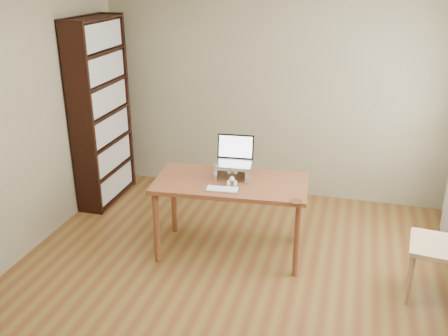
{
  "coord_description": "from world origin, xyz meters",
  "views": [
    {
      "loc": [
        0.94,
        -3.33,
        2.6
      ],
      "look_at": [
        -0.17,
        0.72,
        0.88
      ],
      "focal_mm": 40.0,
      "sensor_mm": 36.0,
      "label": 1
    }
  ],
  "objects_px": {
    "laptop": "(235,156)",
    "keyboard": "(222,189)",
    "desk": "(231,191)",
    "bookshelf": "(101,113)",
    "cat": "(233,170)"
  },
  "relations": [
    {
      "from": "desk",
      "to": "keyboard",
      "type": "bearing_deg",
      "value": -99.79
    },
    {
      "from": "laptop",
      "to": "keyboard",
      "type": "height_order",
      "value": "laptop"
    },
    {
      "from": "bookshelf",
      "to": "laptop",
      "type": "bearing_deg",
      "value": -21.15
    },
    {
      "from": "desk",
      "to": "cat",
      "type": "height_order",
      "value": "cat"
    },
    {
      "from": "bookshelf",
      "to": "cat",
      "type": "bearing_deg",
      "value": -22.1
    },
    {
      "from": "keyboard",
      "to": "cat",
      "type": "height_order",
      "value": "cat"
    },
    {
      "from": "bookshelf",
      "to": "keyboard",
      "type": "height_order",
      "value": "bookshelf"
    },
    {
      "from": "bookshelf",
      "to": "cat",
      "type": "xyz_separation_m",
      "value": [
        1.72,
        -0.7,
        -0.24
      ]
    },
    {
      "from": "cat",
      "to": "bookshelf",
      "type": "bearing_deg",
      "value": 142.77
    },
    {
      "from": "desk",
      "to": "keyboard",
      "type": "distance_m",
      "value": 0.25
    },
    {
      "from": "cat",
      "to": "desk",
      "type": "bearing_deg",
      "value": -101.48
    },
    {
      "from": "laptop",
      "to": "bookshelf",
      "type": "bearing_deg",
      "value": 154.24
    },
    {
      "from": "cat",
      "to": "laptop",
      "type": "bearing_deg",
      "value": 61.67
    },
    {
      "from": "laptop",
      "to": "keyboard",
      "type": "distance_m",
      "value": 0.41
    },
    {
      "from": "desk",
      "to": "laptop",
      "type": "height_order",
      "value": "laptop"
    }
  ]
}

